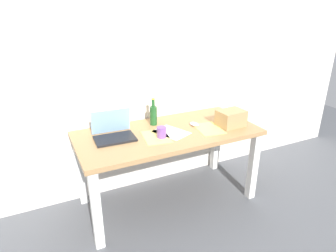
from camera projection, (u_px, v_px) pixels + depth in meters
ground_plane at (168, 199)px, 2.88m from camera, size 8.00×8.00×0.00m
back_wall at (148, 58)px, 2.75m from camera, size 5.20×0.08×2.60m
desk at (168, 141)px, 2.64m from camera, size 1.61×0.75×0.72m
laptop_left at (113, 132)px, 2.46m from camera, size 0.34×0.26×0.23m
beer_bottle at (153, 115)px, 2.72m from camera, size 0.07×0.07×0.25m
computer_mouse at (194, 124)px, 2.72m from camera, size 0.09×0.11×0.03m
cardboard_box at (231, 118)px, 2.70m from camera, size 0.25×0.20×0.15m
coffee_mug at (162, 132)px, 2.46m from camera, size 0.08×0.08×0.09m
paper_yellow_folder at (156, 137)px, 2.49m from camera, size 0.25×0.32×0.00m
paper_sheet_front_right at (209, 129)px, 2.66m from camera, size 0.25×0.32×0.00m
paper_sheet_center at (171, 132)px, 2.58m from camera, size 0.31×0.35×0.00m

